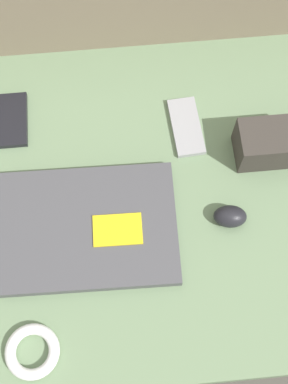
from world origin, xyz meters
TOP-DOWN VIEW (x-y plane):
  - ground_plane at (0.00, 0.00)m, footprint 8.00×8.00m
  - couch_seat at (0.00, 0.00)m, footprint 1.14×0.69m
  - laptop at (-0.11, -0.06)m, footprint 0.34×0.24m
  - computer_mouse at (0.15, -0.06)m, footprint 0.07×0.05m
  - phone_silver at (0.10, 0.14)m, footprint 0.06×0.13m
  - phone_black at (-0.25, 0.19)m, footprint 0.06×0.12m
  - camera_pouch at (0.25, 0.07)m, footprint 0.13×0.08m
  - cable_coil at (-0.22, -0.27)m, footprint 0.09×0.09m

SIDE VIEW (x-z plane):
  - ground_plane at x=0.00m, z-range 0.00..0.00m
  - couch_seat at x=0.00m, z-range 0.00..0.12m
  - phone_silver at x=0.10m, z-range 0.12..0.13m
  - phone_black at x=-0.25m, z-range 0.12..0.13m
  - cable_coil at x=-0.22m, z-range 0.12..0.14m
  - laptop at x=-0.11m, z-range 0.12..0.15m
  - computer_mouse at x=0.15m, z-range 0.12..0.16m
  - camera_pouch at x=0.25m, z-range 0.12..0.20m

